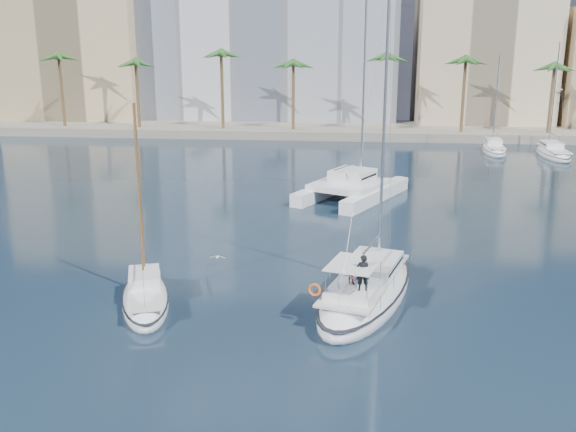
# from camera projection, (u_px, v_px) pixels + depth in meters

# --- Properties ---
(ground) EXTENTS (160.00, 160.00, 0.00)m
(ground) POSITION_uv_depth(u_px,v_px,m) (301.00, 284.00, 36.27)
(ground) COLOR black
(ground) RESTS_ON ground
(quay) EXTENTS (120.00, 14.00, 1.20)m
(quay) POSITION_uv_depth(u_px,v_px,m) (336.00, 130.00, 94.64)
(quay) COLOR gray
(quay) RESTS_ON ground
(building_modern) EXTENTS (42.00, 16.00, 28.00)m
(building_modern) POSITION_uv_depth(u_px,v_px,m) (266.00, 37.00, 103.82)
(building_modern) COLOR silver
(building_modern) RESTS_ON ground
(building_tan_left) EXTENTS (22.00, 14.00, 22.00)m
(building_tan_left) POSITION_uv_depth(u_px,v_px,m) (79.00, 56.00, 103.76)
(building_tan_left) COLOR tan
(building_tan_left) RESTS_ON ground
(building_beige) EXTENTS (20.00, 14.00, 20.00)m
(building_beige) POSITION_uv_depth(u_px,v_px,m) (482.00, 63.00, 98.60)
(building_beige) COLOR beige
(building_beige) RESTS_ON ground
(palm_left) EXTENTS (3.60, 3.60, 12.30)m
(palm_left) POSITION_uv_depth(u_px,v_px,m) (98.00, 63.00, 91.64)
(palm_left) COLOR brown
(palm_left) RESTS_ON ground
(palm_centre) EXTENTS (3.60, 3.60, 12.30)m
(palm_centre) POSITION_uv_depth(u_px,v_px,m) (336.00, 64.00, 88.25)
(palm_centre) COLOR brown
(palm_centre) RESTS_ON ground
(main_sloop) EXTENTS (6.99, 12.63, 17.88)m
(main_sloop) POSITION_uv_depth(u_px,v_px,m) (366.00, 291.00, 33.92)
(main_sloop) COLOR white
(main_sloop) RESTS_ON ground
(small_sloop) EXTENTS (4.67, 7.97, 10.93)m
(small_sloop) POSITION_uv_depth(u_px,v_px,m) (145.00, 298.00, 33.37)
(small_sloop) COLOR white
(small_sloop) RESTS_ON ground
(catamaran) EXTENTS (10.26, 12.93, 16.92)m
(catamaran) POSITION_uv_depth(u_px,v_px,m) (352.00, 185.00, 56.02)
(catamaran) COLOR white
(catamaran) RESTS_ON ground
(seagull) EXTENTS (0.96, 0.41, 0.18)m
(seagull) POSITION_uv_depth(u_px,v_px,m) (217.00, 257.00, 38.90)
(seagull) COLOR silver
(seagull) RESTS_ON ground
(moored_yacht_a) EXTENTS (3.37, 9.52, 11.90)m
(moored_yacht_a) POSITION_uv_depth(u_px,v_px,m) (494.00, 152.00, 79.37)
(moored_yacht_a) COLOR white
(moored_yacht_a) RESTS_ON ground
(moored_yacht_b) EXTENTS (3.32, 10.83, 13.72)m
(moored_yacht_b) POSITION_uv_depth(u_px,v_px,m) (553.00, 156.00, 76.80)
(moored_yacht_b) COLOR white
(moored_yacht_b) RESTS_ON ground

